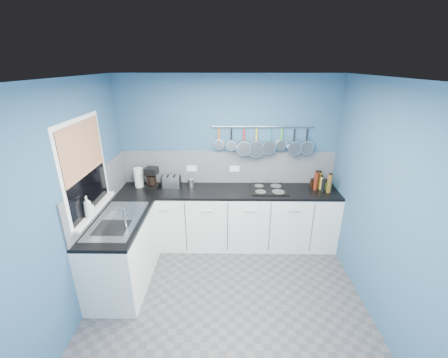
{
  "coord_description": "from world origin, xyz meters",
  "views": [
    {
      "loc": [
        -0.0,
        -2.7,
        2.63
      ],
      "look_at": [
        -0.05,
        0.75,
        1.25
      ],
      "focal_mm": 23.42,
      "sensor_mm": 36.0,
      "label": 1
    }
  ],
  "objects_px": {
    "canister": "(191,183)",
    "soap_bottle_b": "(89,208)",
    "soap_bottle_a": "(88,206)",
    "hob": "(268,189)",
    "coffee_maker": "(152,178)",
    "toaster": "(171,182)",
    "paper_towel": "(139,177)"
  },
  "relations": [
    {
      "from": "paper_towel",
      "to": "hob",
      "type": "bearing_deg",
      "value": -2.5
    },
    {
      "from": "paper_towel",
      "to": "hob",
      "type": "relative_size",
      "value": 0.56
    },
    {
      "from": "toaster",
      "to": "canister",
      "type": "relative_size",
      "value": 2.09
    },
    {
      "from": "canister",
      "to": "hob",
      "type": "height_order",
      "value": "canister"
    },
    {
      "from": "soap_bottle_a",
      "to": "coffee_maker",
      "type": "bearing_deg",
      "value": 69.53
    },
    {
      "from": "toaster",
      "to": "hob",
      "type": "xyz_separation_m",
      "value": [
        1.44,
        -0.08,
        -0.08
      ]
    },
    {
      "from": "toaster",
      "to": "soap_bottle_b",
      "type": "bearing_deg",
      "value": -119.48
    },
    {
      "from": "soap_bottle_a",
      "to": "canister",
      "type": "bearing_deg",
      "value": 50.31
    },
    {
      "from": "coffee_maker",
      "to": "toaster",
      "type": "relative_size",
      "value": 1.21
    },
    {
      "from": "soap_bottle_b",
      "to": "coffee_maker",
      "type": "height_order",
      "value": "soap_bottle_b"
    },
    {
      "from": "soap_bottle_b",
      "to": "canister",
      "type": "xyz_separation_m",
      "value": [
        0.98,
        1.16,
        -0.17
      ]
    },
    {
      "from": "soap_bottle_b",
      "to": "canister",
      "type": "height_order",
      "value": "soap_bottle_b"
    },
    {
      "from": "toaster",
      "to": "soap_bottle_a",
      "type": "bearing_deg",
      "value": -119.02
    },
    {
      "from": "toaster",
      "to": "hob",
      "type": "relative_size",
      "value": 0.5
    },
    {
      "from": "soap_bottle_a",
      "to": "toaster",
      "type": "bearing_deg",
      "value": 59.6
    },
    {
      "from": "soap_bottle_b",
      "to": "paper_towel",
      "type": "xyz_separation_m",
      "value": [
        0.21,
        1.16,
        -0.09
      ]
    },
    {
      "from": "coffee_maker",
      "to": "hob",
      "type": "distance_m",
      "value": 1.72
    },
    {
      "from": "soap_bottle_a",
      "to": "toaster",
      "type": "height_order",
      "value": "soap_bottle_a"
    },
    {
      "from": "soap_bottle_a",
      "to": "soap_bottle_b",
      "type": "bearing_deg",
      "value": 90.0
    },
    {
      "from": "coffee_maker",
      "to": "toaster",
      "type": "height_order",
      "value": "coffee_maker"
    },
    {
      "from": "toaster",
      "to": "canister",
      "type": "xyz_separation_m",
      "value": [
        0.29,
        0.01,
        -0.02
      ]
    },
    {
      "from": "soap_bottle_a",
      "to": "soap_bottle_b",
      "type": "distance_m",
      "value": 0.04
    },
    {
      "from": "canister",
      "to": "soap_bottle_a",
      "type": "bearing_deg",
      "value": -129.69
    },
    {
      "from": "canister",
      "to": "hob",
      "type": "xyz_separation_m",
      "value": [
        1.15,
        -0.08,
        -0.06
      ]
    },
    {
      "from": "hob",
      "to": "coffee_maker",
      "type": "bearing_deg",
      "value": 179.32
    },
    {
      "from": "soap_bottle_a",
      "to": "hob",
      "type": "xyz_separation_m",
      "value": [
        2.13,
        1.1,
        -0.26
      ]
    },
    {
      "from": "canister",
      "to": "soap_bottle_b",
      "type": "bearing_deg",
      "value": -130.21
    },
    {
      "from": "soap_bottle_b",
      "to": "hob",
      "type": "bearing_deg",
      "value": 26.87
    },
    {
      "from": "hob",
      "to": "toaster",
      "type": "bearing_deg",
      "value": 176.95
    },
    {
      "from": "coffee_maker",
      "to": "canister",
      "type": "height_order",
      "value": "coffee_maker"
    },
    {
      "from": "soap_bottle_b",
      "to": "paper_towel",
      "type": "bearing_deg",
      "value": 79.91
    },
    {
      "from": "paper_towel",
      "to": "soap_bottle_b",
      "type": "bearing_deg",
      "value": -100.09
    }
  ]
}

